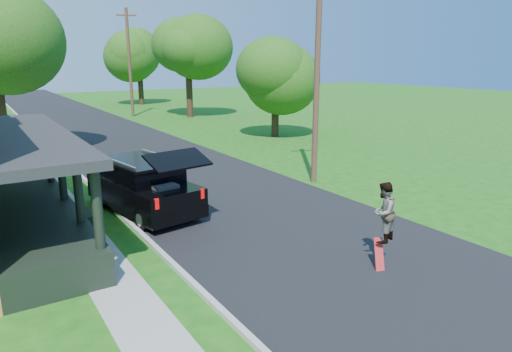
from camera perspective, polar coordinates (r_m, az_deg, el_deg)
ground at (r=13.25m, az=8.59°, el=-9.15°), size 140.00×140.00×0.00m
street at (r=30.65m, az=-16.61°, el=3.94°), size 8.00×120.00×0.02m
curb at (r=29.84m, az=-24.09°, el=3.01°), size 0.15×120.00×0.12m
sidewalk at (r=29.67m, az=-27.03°, el=2.63°), size 1.30×120.00×0.03m
black_suv at (r=16.43m, az=-13.92°, el=-1.22°), size 2.79×5.59×2.49m
skateboarder at (r=12.12m, az=15.64°, el=-4.40°), size 0.94×0.84×1.59m
skateboard at (r=12.36m, az=15.12°, el=-9.58°), size 0.48×0.51×0.80m
tree_right_near at (r=31.74m, az=2.38°, el=13.17°), size 5.31×5.29×7.26m
tree_right_mid at (r=43.04m, az=-8.61°, el=15.83°), size 6.27×6.21×9.74m
tree_right_far at (r=56.39m, az=-14.49°, el=14.41°), size 7.74×7.92×9.00m
utility_pole_near at (r=19.65m, az=7.67°, el=13.62°), size 1.50×0.52×9.78m
utility_pole_far at (r=44.69m, az=-15.53°, el=13.61°), size 1.71×0.71×9.72m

